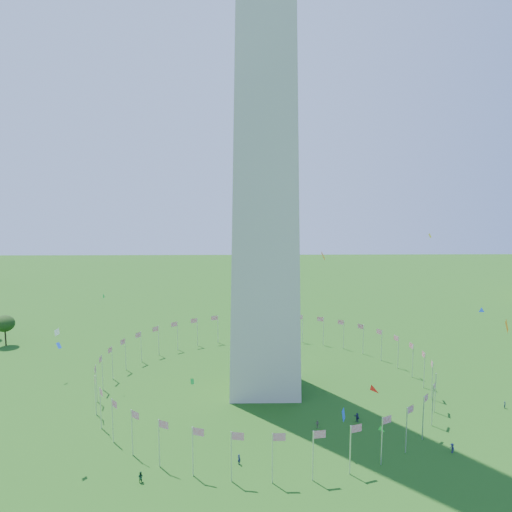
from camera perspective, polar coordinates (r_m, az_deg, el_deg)
The scene contains 3 objects.
washington_monument at distance 123.57m, azimuth 1.04°, elevation 24.15°, with size 16.80×16.80×169.00m, color beige, non-canonical shape.
flag_ring at distance 126.95m, azimuth 0.95°, elevation -13.06°, with size 80.24×80.24×9.00m.
kites_aloft at distance 95.05m, azimuth 8.23°, elevation -12.44°, with size 106.12×75.37×35.65m.
Camera 1 is at (-4.18, -68.52, 49.80)m, focal length 35.00 mm.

